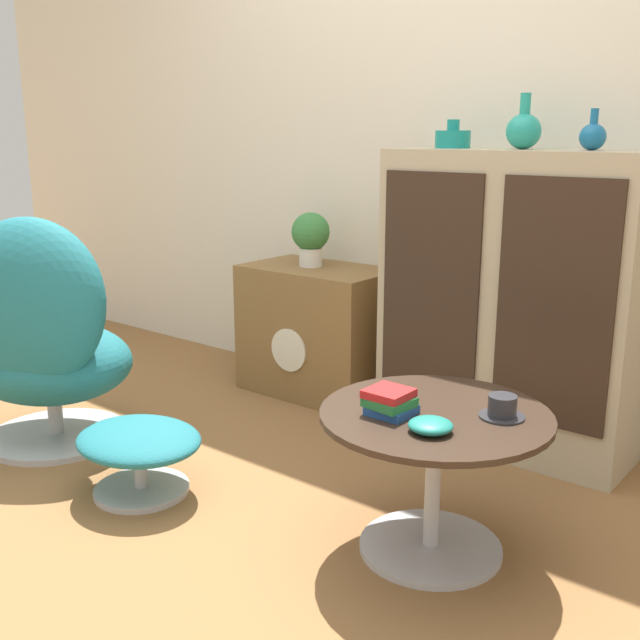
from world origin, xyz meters
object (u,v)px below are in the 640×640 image
(ottoman, at_px, (139,446))
(book_stack, at_px, (390,402))
(egg_chair, at_px, (39,337))
(bowl, at_px, (431,425))
(teacup, at_px, (502,408))
(potted_plant, at_px, (311,236))
(tv_console, at_px, (318,330))
(vase_inner_left, at_px, (524,130))
(vase_inner_right, at_px, (593,136))
(sideboard, at_px, (511,302))
(vase_leftmost, at_px, (453,138))
(coffee_table, at_px, (434,459))

(ottoman, xyz_separation_m, book_stack, (0.85, 0.20, 0.29))
(egg_chair, bearing_deg, ottoman, -2.56)
(bowl, bearing_deg, teacup, 64.74)
(potted_plant, bearing_deg, tv_console, -0.65)
(tv_console, relative_size, vase_inner_left, 3.47)
(ottoman, distance_m, potted_plant, 1.30)
(potted_plant, bearing_deg, vase_inner_right, 0.40)
(sideboard, distance_m, egg_chair, 1.77)
(vase_leftmost, xyz_separation_m, potted_plant, (-0.69, -0.01, -0.42))
(egg_chair, bearing_deg, tv_console, 68.91)
(vase_inner_left, distance_m, potted_plant, 1.07)
(sideboard, relative_size, bowl, 9.52)
(egg_chair, distance_m, vase_leftmost, 1.72)
(coffee_table, xyz_separation_m, vase_inner_right, (0.06, 0.87, 0.87))
(teacup, bearing_deg, sideboard, 113.54)
(ottoman, distance_m, bowl, 1.05)
(sideboard, height_order, potted_plant, sideboard)
(egg_chair, relative_size, coffee_table, 1.41)
(potted_plant, bearing_deg, vase_leftmost, 0.70)
(ottoman, height_order, vase_inner_right, vase_inner_right)
(coffee_table, height_order, vase_inner_right, vase_inner_right)
(book_stack, bearing_deg, potted_plant, 138.10)
(coffee_table, relative_size, vase_inner_right, 4.71)
(coffee_table, height_order, vase_inner_left, vase_inner_left)
(sideboard, bearing_deg, tv_console, -179.69)
(egg_chair, bearing_deg, sideboard, 39.76)
(vase_leftmost, xyz_separation_m, vase_inner_left, (0.28, -0.00, 0.03))
(vase_inner_right, xyz_separation_m, bowl, (-0.00, -1.00, -0.72))
(tv_console, xyz_separation_m, vase_inner_left, (0.93, 0.01, 0.89))
(sideboard, height_order, book_stack, sideboard)
(egg_chair, height_order, teacup, egg_chair)
(ottoman, xyz_separation_m, bowl, (1.00, 0.16, 0.28))
(teacup, xyz_separation_m, book_stack, (-0.25, -0.17, 0.01))
(tv_console, bearing_deg, book_stack, -43.04)
(vase_inner_right, distance_m, teacup, 1.06)
(ottoman, height_order, bowl, bowl)
(tv_console, bearing_deg, sideboard, 0.31)
(vase_leftmost, bearing_deg, coffee_table, -61.97)
(vase_inner_right, height_order, potted_plant, vase_inner_right)
(tv_console, distance_m, coffee_table, 1.40)
(potted_plant, bearing_deg, bowl, -39.28)
(tv_console, distance_m, egg_chair, 1.21)
(egg_chair, relative_size, vase_inner_right, 6.63)
(tv_console, height_order, bowl, tv_console)
(teacup, bearing_deg, potted_plant, 149.17)
(egg_chair, height_order, ottoman, egg_chair)
(egg_chair, bearing_deg, coffee_table, 9.82)
(ottoman, bearing_deg, book_stack, 13.39)
(vase_inner_left, relative_size, teacup, 1.56)
(tv_console, bearing_deg, egg_chair, -111.09)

